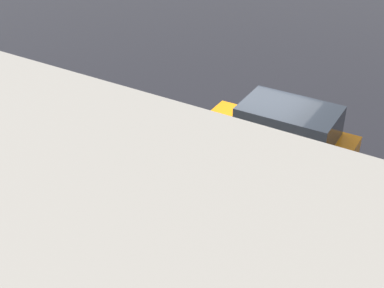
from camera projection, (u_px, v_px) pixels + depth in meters
The scene contains 7 objects.
ground_plane at pixel (256, 163), 14.52m from camera, with size 60.00×60.00×0.00m, color black.
kerb_strip at pixel (171, 255), 11.46m from camera, with size 24.00×3.20×0.04m, color gray.
moving_hatchback at pixel (278, 142), 13.50m from camera, with size 3.93×1.77×2.06m.
fire_hydrant at pixel (96, 165), 13.74m from camera, with size 0.42×0.31×0.80m.
pedestrian at pixel (53, 150), 13.81m from camera, with size 0.34×0.54×1.22m.
sign_post at pixel (51, 135), 12.72m from camera, with size 0.07×0.44×2.40m.
puddle_patch at pixel (221, 160), 14.62m from camera, with size 3.72×3.72×0.01m, color black.
Camera 1 is at (-4.79, 11.22, 8.08)m, focal length 50.00 mm.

